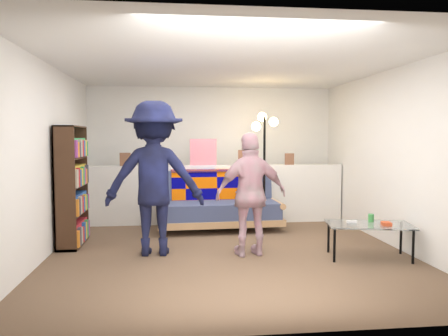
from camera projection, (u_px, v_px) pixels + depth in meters
name	position (u px, v px, depth m)	size (l,w,h in m)	color
ground	(227.00, 250.00, 5.74)	(5.00, 5.00, 0.00)	brown
room_shell	(223.00, 123.00, 6.09)	(4.60, 5.05, 2.45)	silver
half_wall_ledge	(215.00, 194.00, 7.49)	(4.45, 0.15, 1.00)	silver
ledge_decor	(202.00, 155.00, 7.39)	(2.97, 0.02, 0.45)	brown
futon_sofa	(220.00, 205.00, 7.02)	(1.99, 1.03, 0.84)	tan
bookshelf	(72.00, 190.00, 5.95)	(0.27, 0.81, 1.63)	black
coffee_table	(370.00, 226.00, 5.32)	(1.09, 0.73, 0.52)	black
floor_lamp	(264.00, 146.00, 7.19)	(0.44, 0.36, 1.89)	black
person_left	(154.00, 178.00, 5.48)	(1.25, 0.72, 1.93)	black
person_right	(251.00, 194.00, 5.42)	(0.90, 0.37, 1.54)	pink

